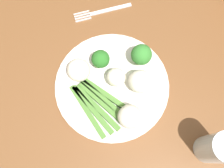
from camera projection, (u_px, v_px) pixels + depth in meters
name	position (u px, v px, depth m)	size (l,w,h in m)	color
ground_plane	(108.00, 137.00, 1.29)	(6.00, 6.00, 0.02)	#B7A88E
dining_table	(104.00, 115.00, 0.68)	(1.35, 0.92, 0.73)	brown
plate	(112.00, 86.00, 0.60)	(0.28, 0.28, 0.01)	silver
asparagus_bundle	(98.00, 105.00, 0.57)	(0.16, 0.12, 0.01)	#47752D
broccoli_near_center	(141.00, 55.00, 0.57)	(0.05, 0.05, 0.06)	#609E3D
broccoli_back	(101.00, 59.00, 0.58)	(0.04, 0.04, 0.05)	#568E33
cauliflower_edge	(116.00, 77.00, 0.57)	(0.05, 0.05, 0.05)	silver
cauliflower_front	(130.00, 117.00, 0.54)	(0.06, 0.06, 0.06)	white
cauliflower_outer_edge	(79.00, 70.00, 0.57)	(0.06, 0.06, 0.06)	white
cauliflower_near_fork	(140.00, 81.00, 0.56)	(0.06, 0.06, 0.06)	white
fork	(102.00, 12.00, 0.67)	(0.04, 0.17, 0.00)	silver
water_glass	(216.00, 148.00, 0.50)	(0.06, 0.06, 0.11)	silver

